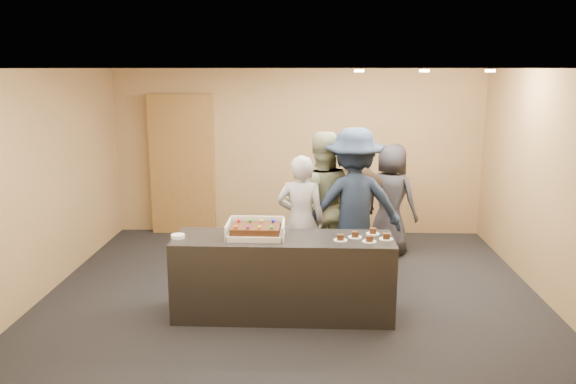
{
  "coord_description": "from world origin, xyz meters",
  "views": [
    {
      "loc": [
        0.2,
        -6.61,
        2.71
      ],
      "look_at": [
        -0.06,
        0.0,
        1.24
      ],
      "focal_mm": 35.0,
      "sensor_mm": 36.0,
      "label": 1
    }
  ],
  "objects_px": {
    "serving_counter": "(283,276)",
    "storage_cabinet": "(182,165)",
    "person_server_grey": "(301,221)",
    "person_brown_extra": "(355,203)",
    "plate_stack": "(178,236)",
    "person_navy_man": "(353,205)",
    "person_sage_man": "(321,204)",
    "cake_box": "(256,233)",
    "person_dark_suit": "(391,199)",
    "sheet_cake": "(256,229)"
  },
  "relations": [
    {
      "from": "serving_counter",
      "to": "plate_stack",
      "type": "height_order",
      "value": "plate_stack"
    },
    {
      "from": "person_brown_extra",
      "to": "person_dark_suit",
      "type": "relative_size",
      "value": 1.07
    },
    {
      "from": "storage_cabinet",
      "to": "person_server_grey",
      "type": "relative_size",
      "value": 1.38
    },
    {
      "from": "cake_box",
      "to": "person_navy_man",
      "type": "relative_size",
      "value": 0.31
    },
    {
      "from": "serving_counter",
      "to": "person_brown_extra",
      "type": "bearing_deg",
      "value": 61.82
    },
    {
      "from": "serving_counter",
      "to": "storage_cabinet",
      "type": "distance_m",
      "value": 3.72
    },
    {
      "from": "person_navy_man",
      "to": "person_brown_extra",
      "type": "distance_m",
      "value": 0.59
    },
    {
      "from": "person_server_grey",
      "to": "person_dark_suit",
      "type": "xyz_separation_m",
      "value": [
        1.3,
        1.32,
        -0.01
      ]
    },
    {
      "from": "person_server_grey",
      "to": "person_sage_man",
      "type": "bearing_deg",
      "value": -117.66
    },
    {
      "from": "serving_counter",
      "to": "person_dark_suit",
      "type": "height_order",
      "value": "person_dark_suit"
    },
    {
      "from": "cake_box",
      "to": "storage_cabinet",
      "type": "bearing_deg",
      "value": 115.67
    },
    {
      "from": "cake_box",
      "to": "sheet_cake",
      "type": "height_order",
      "value": "cake_box"
    },
    {
      "from": "serving_counter",
      "to": "person_navy_man",
      "type": "xyz_separation_m",
      "value": [
        0.84,
        1.12,
        0.54
      ]
    },
    {
      "from": "serving_counter",
      "to": "storage_cabinet",
      "type": "xyz_separation_m",
      "value": [
        -1.81,
        3.17,
        0.7
      ]
    },
    {
      "from": "storage_cabinet",
      "to": "person_navy_man",
      "type": "distance_m",
      "value": 3.36
    },
    {
      "from": "sheet_cake",
      "to": "person_dark_suit",
      "type": "xyz_separation_m",
      "value": [
        1.78,
        2.23,
        -0.18
      ]
    },
    {
      "from": "serving_counter",
      "to": "person_server_grey",
      "type": "relative_size",
      "value": 1.44
    },
    {
      "from": "plate_stack",
      "to": "person_server_grey",
      "type": "bearing_deg",
      "value": 36.36
    },
    {
      "from": "person_sage_man",
      "to": "serving_counter",
      "type": "bearing_deg",
      "value": 63.86
    },
    {
      "from": "serving_counter",
      "to": "person_server_grey",
      "type": "xyz_separation_m",
      "value": [
        0.18,
        0.91,
        0.38
      ]
    },
    {
      "from": "plate_stack",
      "to": "person_server_grey",
      "type": "distance_m",
      "value": 1.64
    },
    {
      "from": "sheet_cake",
      "to": "person_server_grey",
      "type": "bearing_deg",
      "value": 62.36
    },
    {
      "from": "plate_stack",
      "to": "person_brown_extra",
      "type": "distance_m",
      "value": 2.71
    },
    {
      "from": "cake_box",
      "to": "person_dark_suit",
      "type": "xyz_separation_m",
      "value": [
        1.78,
        2.2,
        -0.12
      ]
    },
    {
      "from": "serving_counter",
      "to": "person_sage_man",
      "type": "distance_m",
      "value": 1.49
    },
    {
      "from": "cake_box",
      "to": "plate_stack",
      "type": "height_order",
      "value": "cake_box"
    },
    {
      "from": "plate_stack",
      "to": "serving_counter",
      "type": "bearing_deg",
      "value": 3.01
    },
    {
      "from": "person_server_grey",
      "to": "person_navy_man",
      "type": "relative_size",
      "value": 0.84
    },
    {
      "from": "serving_counter",
      "to": "person_navy_man",
      "type": "distance_m",
      "value": 1.5
    },
    {
      "from": "serving_counter",
      "to": "person_brown_extra",
      "type": "height_order",
      "value": "person_brown_extra"
    },
    {
      "from": "serving_counter",
      "to": "storage_cabinet",
      "type": "relative_size",
      "value": 1.05
    },
    {
      "from": "storage_cabinet",
      "to": "cake_box",
      "type": "relative_size",
      "value": 3.7
    },
    {
      "from": "serving_counter",
      "to": "plate_stack",
      "type": "bearing_deg",
      "value": -176.83
    },
    {
      "from": "storage_cabinet",
      "to": "person_brown_extra",
      "type": "xyz_separation_m",
      "value": [
        2.73,
        -1.47,
        -0.27
      ]
    },
    {
      "from": "person_navy_man",
      "to": "plate_stack",
      "type": "bearing_deg",
      "value": 23.49
    },
    {
      "from": "sheet_cake",
      "to": "plate_stack",
      "type": "distance_m",
      "value": 0.85
    },
    {
      "from": "person_server_grey",
      "to": "person_brown_extra",
      "type": "bearing_deg",
      "value": -129.11
    },
    {
      "from": "person_sage_man",
      "to": "person_brown_extra",
      "type": "bearing_deg",
      "value": -150.39
    },
    {
      "from": "cake_box",
      "to": "person_navy_man",
      "type": "bearing_deg",
      "value": 43.8
    },
    {
      "from": "storage_cabinet",
      "to": "person_sage_man",
      "type": "relative_size",
      "value": 1.2
    },
    {
      "from": "person_dark_suit",
      "to": "serving_counter",
      "type": "bearing_deg",
      "value": 92.22
    },
    {
      "from": "serving_counter",
      "to": "person_dark_suit",
      "type": "relative_size",
      "value": 1.46
    },
    {
      "from": "serving_counter",
      "to": "person_navy_man",
      "type": "bearing_deg",
      "value": 53.17
    },
    {
      "from": "serving_counter",
      "to": "person_server_grey",
      "type": "height_order",
      "value": "person_server_grey"
    },
    {
      "from": "sheet_cake",
      "to": "person_navy_man",
      "type": "height_order",
      "value": "person_navy_man"
    },
    {
      "from": "storage_cabinet",
      "to": "plate_stack",
      "type": "bearing_deg",
      "value": -78.29
    },
    {
      "from": "cake_box",
      "to": "person_dark_suit",
      "type": "distance_m",
      "value": 2.83
    },
    {
      "from": "storage_cabinet",
      "to": "sheet_cake",
      "type": "xyz_separation_m",
      "value": [
        1.51,
        -3.17,
        -0.15
      ]
    },
    {
      "from": "storage_cabinet",
      "to": "plate_stack",
      "type": "height_order",
      "value": "storage_cabinet"
    },
    {
      "from": "sheet_cake",
      "to": "person_sage_man",
      "type": "distance_m",
      "value": 1.52
    }
  ]
}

